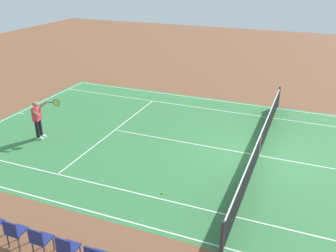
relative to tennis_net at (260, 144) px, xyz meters
The scene contains 9 objects.
ground_plane 0.49m from the tennis_net, ahead, with size 60.00×60.00×0.00m, color brown.
court_slab 0.49m from the tennis_net, ahead, with size 24.20×11.40×0.00m, color #387A42.
court_line_markings 0.49m from the tennis_net, ahead, with size 23.85×11.05×0.01m.
tennis_net is the anchor object (origin of this frame).
tennis_player_near 9.15m from the tennis_net, 12.04° to the left, with size 1.01×0.84×1.70m.
tennis_ball 4.57m from the tennis_net, 56.93° to the left, with size 0.07×0.07×0.07m, color #CCE01E.
spectator_chair_2 8.27m from the tennis_net, 65.46° to the left, with size 0.44×0.44×0.88m.
spectator_chair_3 8.65m from the tennis_net, 60.50° to the left, with size 0.44×0.44×0.88m.
spectator_chair_4 9.08m from the tennis_net, 55.99° to the left, with size 0.44×0.44×0.88m.
Camera 1 is at (-1.51, 13.13, 6.89)m, focal length 39.59 mm.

